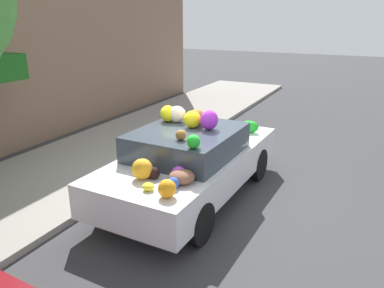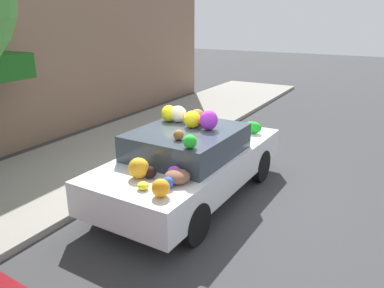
% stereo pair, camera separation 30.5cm
% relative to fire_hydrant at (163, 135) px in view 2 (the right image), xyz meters
% --- Properties ---
extents(ground_plane, '(60.00, 60.00, 0.00)m').
position_rel_fire_hydrant_xyz_m(ground_plane, '(-1.67, -1.56, -0.46)').
color(ground_plane, '#38383A').
extents(sidewalk_curb, '(24.00, 3.20, 0.11)m').
position_rel_fire_hydrant_xyz_m(sidewalk_curb, '(-1.67, 1.14, -0.40)').
color(sidewalk_curb, gray).
rests_on(sidewalk_curb, ground).
extents(fire_hydrant, '(0.20, 0.20, 0.70)m').
position_rel_fire_hydrant_xyz_m(fire_hydrant, '(0.00, 0.00, 0.00)').
color(fire_hydrant, gold).
rests_on(fire_hydrant, sidewalk_curb).
extents(art_car, '(4.28, 1.95, 1.69)m').
position_rel_fire_hydrant_xyz_m(art_car, '(-1.72, -1.75, 0.28)').
color(art_car, silver).
rests_on(art_car, ground).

